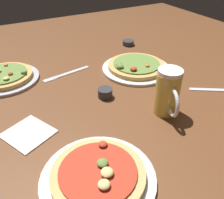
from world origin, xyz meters
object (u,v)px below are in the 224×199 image
napkin_folded (28,133)px  knife_right (220,90)px  pizza_plate_near (98,176)px  knife_spare (67,73)px  ramekin_butter (128,43)px  beer_mug_amber (168,93)px  ramekin_sauce (105,93)px  pizza_plate_far (5,77)px  pizza_plate_side (136,67)px

napkin_folded → knife_right: bearing=-8.6°
pizza_plate_near → knife_spare: (0.13, 0.58, -0.01)m
ramekin_butter → knife_spare: bearing=-159.3°
beer_mug_amber → ramekin_sauce: size_ratio=2.93×
napkin_folded → knife_spare: bearing=52.8°
pizza_plate_near → pizza_plate_far: pizza_plate_near is taller
pizza_plate_side → pizza_plate_far: bearing=160.6°
pizza_plate_near → napkin_folded: pizza_plate_near is taller
ramekin_sauce → ramekin_butter: size_ratio=0.87×
napkin_folded → ramekin_butter: bearing=35.6°
pizza_plate_near → beer_mug_amber: (0.33, 0.14, 0.07)m
pizza_plate_far → ramekin_butter: pizza_plate_far is taller
knife_spare → pizza_plate_side: bearing=-21.7°
ramekin_sauce → napkin_folded: (-0.31, -0.07, -0.01)m
pizza_plate_far → napkin_folded: 0.39m
ramekin_butter → knife_spare: 0.46m
pizza_plate_far → pizza_plate_side: (0.55, -0.19, 0.00)m
pizza_plate_near → knife_spare: size_ratio=1.29×
pizza_plate_side → knife_right: (0.20, -0.31, -0.01)m
beer_mug_amber → ramekin_butter: size_ratio=2.55×
pizza_plate_side → napkin_folded: size_ratio=2.29×
ramekin_sauce → pizza_plate_side: bearing=29.5°
pizza_plate_far → napkin_folded: (0.01, -0.39, -0.01)m
pizza_plate_far → ramekin_sauce: (0.31, -0.32, 0.00)m
pizza_plate_near → beer_mug_amber: size_ratio=1.79×
ramekin_sauce → napkin_folded: size_ratio=0.41×
pizza_plate_near → ramekin_butter: (0.55, 0.74, -0.00)m
pizza_plate_far → ramekin_sauce: bearing=-45.7°
napkin_folded → ramekin_sauce: bearing=12.9°
ramekin_sauce → pizza_plate_far: bearing=134.3°
pizza_plate_side → ramekin_sauce: 0.27m
pizza_plate_side → beer_mug_amber: (-0.09, -0.32, 0.07)m
napkin_folded → pizza_plate_far: bearing=91.3°
beer_mug_amber → pizza_plate_far: bearing=131.8°
pizza_plate_far → knife_right: (0.74, -0.50, -0.01)m
beer_mug_amber → ramekin_butter: beer_mug_amber is taller
pizza_plate_side → beer_mug_amber: bearing=-105.7°
ramekin_sauce → knife_right: size_ratio=0.26×
pizza_plate_near → napkin_folded: (-0.12, 0.26, -0.01)m
pizza_plate_far → knife_spare: pizza_plate_far is taller
napkin_folded → knife_right: size_ratio=0.65×
pizza_plate_side → ramekin_sauce: pizza_plate_side is taller
pizza_plate_near → pizza_plate_side: size_ratio=0.94×
pizza_plate_near → beer_mug_amber: 0.37m
pizza_plate_near → ramekin_sauce: bearing=60.1°
pizza_plate_far → pizza_plate_side: bearing=-19.4°
pizza_plate_far → beer_mug_amber: (0.46, -0.51, 0.07)m
pizza_plate_near → ramekin_butter: pizza_plate_near is taller
pizza_plate_near → knife_right: 0.64m
pizza_plate_side → ramekin_sauce: bearing=-150.5°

